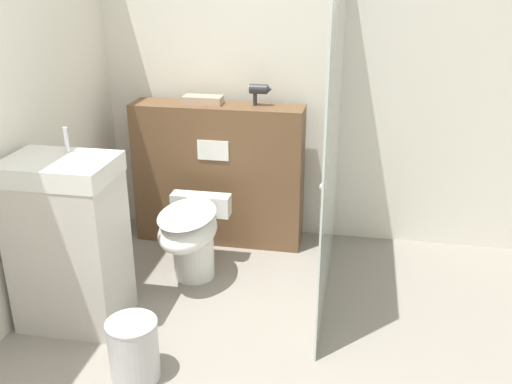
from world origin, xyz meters
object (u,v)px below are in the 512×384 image
at_px(hair_drier, 260,90).
at_px(waste_bin, 134,350).
at_px(toilet, 191,234).
at_px(sink_vanity, 69,243).

xyz_separation_m(hair_drier, waste_bin, (-0.33, -1.63, -0.97)).
distance_m(toilet, hair_drier, 1.08).
bearing_deg(sink_vanity, waste_bin, -38.99).
xyz_separation_m(toilet, sink_vanity, (-0.52, -0.57, 0.17)).
bearing_deg(waste_bin, sink_vanity, 141.01).
bearing_deg(waste_bin, toilet, 89.83).
height_order(toilet, sink_vanity, sink_vanity).
bearing_deg(toilet, waste_bin, -90.17).
bearing_deg(hair_drier, toilet, -117.13).
relative_size(toilet, sink_vanity, 0.56).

